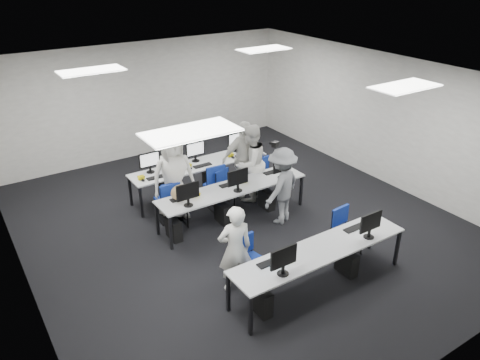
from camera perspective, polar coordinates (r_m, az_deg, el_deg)
room at (r=8.92m, az=-0.20°, el=3.03°), size 9.00×9.02×3.00m
ceiling_panels at (r=8.46m, az=-0.22°, el=12.34°), size 5.20×4.60×0.02m
desk_front at (r=7.66m, az=9.76°, el=-8.59°), size 3.20×0.70×0.73m
desk_mid at (r=9.42m, az=-0.86°, el=-1.17°), size 3.20×0.70×0.73m
desk_back at (r=10.52m, az=-4.95°, el=1.74°), size 3.20×0.70×0.73m
equipment_front at (r=7.73m, az=8.60°, el=-11.09°), size 2.51×0.41×1.19m
equipment_mid at (r=9.47m, az=-1.76°, el=-3.24°), size 2.91×0.41×1.19m
equipment_back at (r=10.75m, az=-4.04°, el=0.44°), size 2.91×0.41×1.19m
chair_0 at (r=7.86m, az=1.37°, el=-10.85°), size 0.48×0.51×0.85m
chair_1 at (r=8.79m, az=12.74°, el=-7.11°), size 0.47×0.50×0.88m
chair_2 at (r=9.51m, az=-7.95°, el=-4.01°), size 0.47×0.50×0.85m
chair_3 at (r=9.96m, az=-2.39°, el=-2.11°), size 0.50×0.53×0.94m
chair_4 at (r=10.54m, az=2.71°, el=-0.49°), size 0.51×0.54×0.92m
chair_5 at (r=9.72m, az=-8.81°, el=-3.30°), size 0.45×0.49×0.87m
chair_6 at (r=10.26m, az=-2.91°, el=-1.40°), size 0.51×0.54×0.84m
chair_7 at (r=10.83m, az=2.02°, el=0.17°), size 0.47×0.50×0.86m
handbag at (r=8.95m, az=-7.33°, el=-1.49°), size 0.37×0.24×0.30m
student_0 at (r=7.45m, az=-0.62°, el=-8.45°), size 0.63×0.48×1.54m
student_1 at (r=10.15m, az=1.23°, el=2.08°), size 1.00×0.88×1.74m
student_2 at (r=9.53m, az=-8.13°, el=0.52°), size 0.95×0.65×1.85m
student_3 at (r=10.34m, az=0.45°, el=2.57°), size 1.07×0.56×1.75m
photographer at (r=9.33m, az=5.12°, el=-0.74°), size 1.18×0.94×1.60m
dslr_camera at (r=9.07m, az=4.34°, el=4.38°), size 0.20×0.22×0.10m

